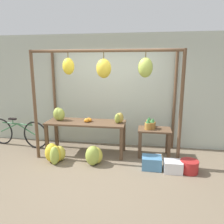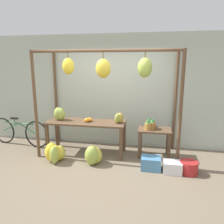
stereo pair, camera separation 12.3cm
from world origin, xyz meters
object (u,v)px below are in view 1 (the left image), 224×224
banana_pile_ground_right (94,155)px  fruit_crate_purple (173,166)px  banana_pile_ground_left (55,154)px  papaya_pile (119,118)px  pineapple_cluster (150,124)px  banana_pile_on_table (59,114)px  fruit_crate_white (152,163)px  orange_pile (88,120)px  parked_bicycle (18,132)px  blue_bucket (189,166)px

banana_pile_ground_right → fruit_crate_purple: (1.62, -0.11, -0.08)m
banana_pile_ground_left → papaya_pile: 1.59m
pineapple_cluster → papaya_pile: papaya_pile is taller
banana_pile_on_table → fruit_crate_white: bearing=-15.4°
orange_pile → banana_pile_ground_left: size_ratio=0.44×
banana_pile_ground_left → fruit_crate_white: size_ratio=1.34×
parked_bicycle → blue_bucket: bearing=-10.8°
orange_pile → pineapple_cluster: size_ratio=0.57×
fruit_crate_white → parked_bicycle: (-3.36, 0.73, 0.24)m
fruit_crate_white → banana_pile_on_table: bearing=164.6°
banana_pile_ground_right → fruit_crate_white: banana_pile_ground_right is taller
banana_pile_ground_right → banana_pile_on_table: bearing=149.8°
banana_pile_ground_right → parked_bicycle: (-2.16, 0.70, 0.17)m
banana_pile_on_table → papaya_pile: 1.43m
banana_pile_ground_right → fruit_crate_purple: 1.62m
parked_bicycle → papaya_pile: size_ratio=6.89×
banana_pile_ground_right → papaya_pile: (0.46, 0.56, 0.69)m
banana_pile_ground_right → blue_bucket: (1.93, -0.08, -0.07)m
parked_bicycle → fruit_crate_purple: parked_bicycle is taller
fruit_crate_white → pineapple_cluster: bearing=93.4°
banana_pile_ground_right → parked_bicycle: bearing=162.1°
banana_pile_on_table → papaya_pile: size_ratio=1.27×
pineapple_cluster → fruit_crate_purple: 1.10m
banana_pile_on_table → fruit_crate_white: size_ratio=0.82×
banana_pile_ground_right → fruit_crate_white: size_ratio=1.24×
banana_pile_ground_left → blue_bucket: 2.77m
blue_bucket → papaya_pile: 1.77m
banana_pile_ground_left → banana_pile_ground_right: bearing=3.6°
fruit_crate_white → parked_bicycle: parked_bicycle is taller
banana_pile_on_table → fruit_crate_purple: bearing=-14.7°
orange_pile → banana_pile_ground_left: 1.04m
blue_bucket → papaya_pile: bearing=156.7°
fruit_crate_white → fruit_crate_purple: size_ratio=1.11×
papaya_pile → parked_bicycle: bearing=176.9°
banana_pile_on_table → fruit_crate_purple: (2.59, -0.68, -0.80)m
orange_pile → blue_bucket: bearing=-15.9°
pineapple_cluster → parked_bicycle: bearing=179.4°
blue_bucket → fruit_crate_purple: size_ratio=1.00×
fruit_crate_purple → blue_bucket: bearing=6.2°
orange_pile → banana_pile_ground_right: (0.26, -0.54, -0.62)m
papaya_pile → pineapple_cluster: bearing=8.6°
banana_pile_on_table → banana_pile_ground_left: banana_pile_on_table is taller
blue_bucket → banana_pile_on_table: bearing=167.5°
banana_pile_ground_left → fruit_crate_white: (2.05, 0.02, -0.07)m
parked_bicycle → fruit_crate_purple: bearing=-12.1°
pineapple_cluster → blue_bucket: pineapple_cluster is taller
banana_pile_on_table → pineapple_cluster: 2.14m
banana_pile_ground_left → pineapple_cluster: bearing=19.7°
banana_pile_ground_left → fruit_crate_purple: size_ratio=1.49×
orange_pile → banana_pile_on_table: bearing=178.2°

